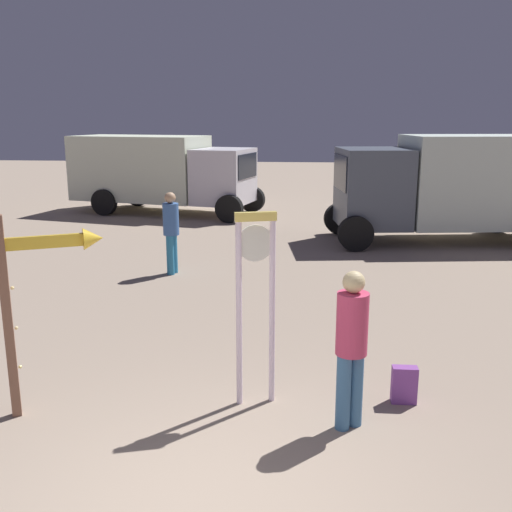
% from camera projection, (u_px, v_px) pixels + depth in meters
% --- Properties ---
extents(standing_clock, '(0.48, 0.21, 2.30)m').
position_uv_depth(standing_clock, '(256.00, 288.00, 6.71)').
color(standing_clock, white).
rests_on(standing_clock, ground_plane).
extents(arrow_sign, '(1.10, 0.64, 2.32)m').
position_uv_depth(arrow_sign, '(41.00, 281.00, 6.49)').
color(arrow_sign, brown).
rests_on(arrow_sign, ground_plane).
extents(person_near_clock, '(0.34, 0.34, 1.78)m').
position_uv_depth(person_near_clock, '(351.00, 342.00, 6.24)').
color(person_near_clock, teal).
rests_on(person_near_clock, ground_plane).
extents(backpack, '(0.30, 0.19, 0.45)m').
position_uv_depth(backpack, '(404.00, 385.00, 6.97)').
color(backpack, '#86459A').
rests_on(backpack, ground_plane).
extents(person_distant, '(0.34, 0.34, 1.78)m').
position_uv_depth(person_distant, '(171.00, 229.00, 12.53)').
color(person_distant, teal).
rests_on(person_distant, ground_plane).
extents(box_truck_near, '(6.79, 3.15, 2.85)m').
position_uv_depth(box_truck_near, '(461.00, 183.00, 15.73)').
color(box_truck_near, silver).
rests_on(box_truck_near, ground_plane).
extents(box_truck_far, '(6.90, 3.88, 2.68)m').
position_uv_depth(box_truck_far, '(159.00, 170.00, 20.54)').
color(box_truck_far, silver).
rests_on(box_truck_far, ground_plane).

